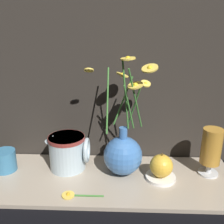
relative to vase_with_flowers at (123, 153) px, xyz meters
The scene contains 9 objects.
ground_plane 0.10m from the vase_with_flowers, 148.52° to the right, with size 6.00×6.00×0.00m, color black.
shelf 0.10m from the vase_with_flowers, 148.52° to the right, with size 0.80×0.28×0.01m.
vase_with_flowers is the anchor object (origin of this frame).
yellow_mug 0.39m from the vase_with_flowers, behind, with size 0.08×0.07×0.07m.
ceramic_pitcher 0.18m from the vase_with_flowers, behind, with size 0.14×0.12×0.13m.
tea_glass 0.28m from the vase_with_flowers, ahead, with size 0.06×0.06×0.15m.
saucer_plate 0.14m from the vase_with_flowers, 12.33° to the right, with size 0.09×0.09×0.01m.
orange_fruit 0.12m from the vase_with_flowers, 12.33° to the right, with size 0.07×0.07×0.08m.
loose_daisy 0.20m from the vase_with_flowers, 137.97° to the right, with size 0.12×0.04×0.01m.
Camera 1 is at (0.04, -0.68, 0.46)m, focal length 40.00 mm.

